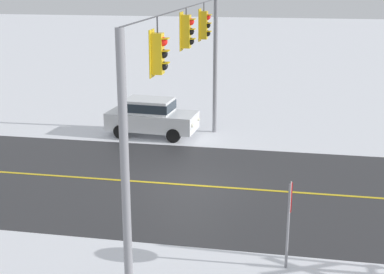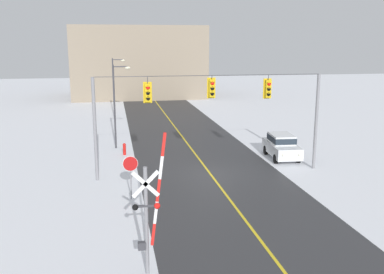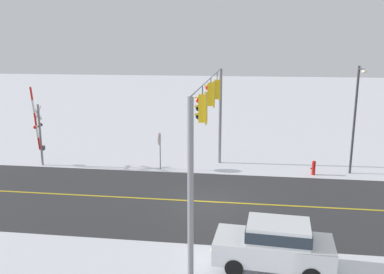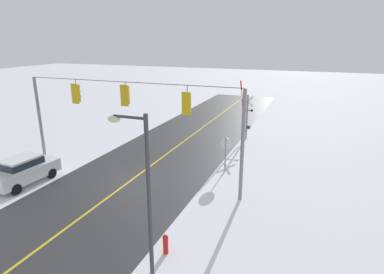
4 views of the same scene
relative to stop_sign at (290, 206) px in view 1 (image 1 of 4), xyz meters
The scene contains 6 objects.
ground_plane 6.51m from the stop_sign, 35.41° to the left, with size 160.00×160.00×0.00m, color white.
road_asphalt 11.05m from the stop_sign, 62.03° to the left, with size 9.00×80.00×0.01m, color #303033.
lane_centre_line 11.05m from the stop_sign, 62.03° to the left, with size 0.14×72.00×0.01m, color gold.
signal_span 6.75m from the stop_sign, 35.46° to the left, with size 14.20×0.47×6.22m.
stop_sign is the anchor object (origin of this frame).
parked_car_white 12.77m from the stop_sign, 30.46° to the left, with size 2.06×4.30×1.74m.
Camera 1 is at (-17.76, -3.51, 7.23)m, focal length 50.73 mm.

